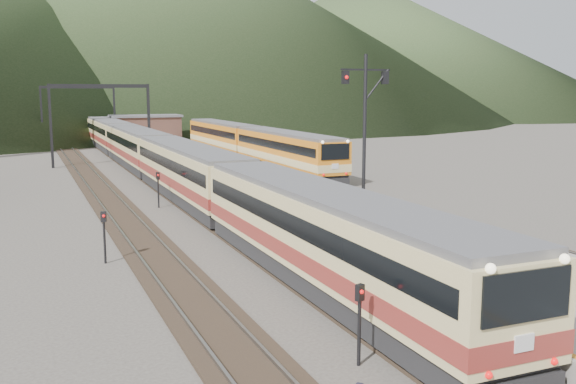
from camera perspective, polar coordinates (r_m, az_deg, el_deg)
name	(u,v)px	position (r m, az deg, el deg)	size (l,w,h in m)	color
track_main	(163,184)	(51.68, -11.03, 0.73)	(2.60, 200.00, 0.23)	black
track_far	(98,187)	(50.92, -16.54, 0.40)	(2.60, 200.00, 0.23)	black
track_second	(296,176)	(55.11, 0.76, 1.41)	(2.60, 200.00, 0.23)	black
platform	(238,178)	(51.12, -4.43, 1.27)	(8.00, 100.00, 1.00)	gray
gantry_near	(101,109)	(65.57, -16.33, 7.10)	(9.55, 0.25, 8.00)	black
gantry_far	(78,104)	(90.44, -18.14, 7.45)	(9.55, 0.25, 8.00)	black
station_shed	(146,126)	(89.66, -12.53, 5.74)	(9.40, 4.40, 3.10)	#53342A
hill_b	(133,5)	(245.33, -13.57, 15.83)	(220.00, 220.00, 75.00)	#2A3F1F
hill_c	(357,44)	(251.43, 6.12, 12.99)	(160.00, 160.00, 50.00)	#2A3F1F
main_train	(158,156)	(53.28, -11.51, 3.13)	(3.02, 82.74, 3.69)	#D7C582
second_train	(250,144)	(66.01, -3.38, 4.30)	(2.83, 38.52, 3.45)	orange
signal_mast	(364,133)	(25.61, 6.81, 5.22)	(2.20, 0.24, 7.76)	black
short_signal_a	(359,314)	(17.55, 6.37, -10.70)	(0.26, 0.23, 2.27)	black
short_signal_b	(158,185)	(41.31, -11.47, 0.62)	(0.22, 0.17, 2.27)	black
short_signal_c	(104,230)	(28.54, -16.03, -3.28)	(0.26, 0.22, 2.27)	black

